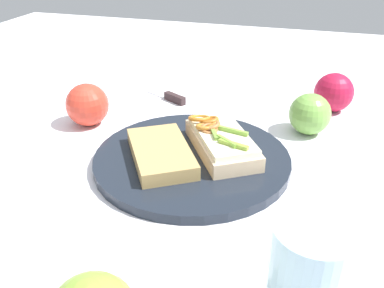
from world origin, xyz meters
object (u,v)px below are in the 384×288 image
Objects in this scene: apple_2 at (310,114)px; bread_slice_side at (161,153)px; plate at (192,159)px; sandwich at (221,140)px; apple_0 at (334,92)px; knife at (171,97)px; apple_3 at (87,105)px; drinking_glass at (307,282)px.

bread_slice_side is at bearing -138.19° from apple_2.
plate is 0.05m from bread_slice_side.
sandwich is 0.19m from apple_2.
plate is at bearing -126.90° from apple_0.
bread_slice_side is (-0.04, -0.03, 0.02)m from plate.
sandwich is at bearing 155.56° from knife.
apple_3 is at bearing -152.29° from bread_slice_side.
apple_2 is at bearing 43.86° from plate.
apple_3 reaches higher than apple_2.
sandwich is 1.60× the size of knife.
knife is (-0.31, 0.51, -0.05)m from drinking_glass.
bread_slice_side is 2.00× the size of apple_2.
bread_slice_side is at bearing 134.68° from knife.
apple_0 is at bearing 113.93° from sandwich.
sandwich reaches higher than knife.
sandwich is 2.21× the size of apple_3.
apple_3 is (-0.45, -0.20, 0.00)m from apple_0.
apple_0 reaches higher than apple_2.
sandwich is 0.33m from drinking_glass.
apple_3 is (-0.41, -0.08, 0.00)m from apple_2.
knife is (0.11, 0.16, -0.03)m from apple_3.
sandwich is at bearing 91.50° from bread_slice_side.
sandwich is at bearing -11.56° from apple_3.
bread_slice_side is (-0.08, -0.06, -0.01)m from sandwich.
sandwich reaches higher than plate.
apple_0 is 0.13m from apple_2.
sandwich is at bearing 34.99° from plate.
bread_slice_side is at bearing -148.03° from plate.
drinking_glass reaches higher than knife.
bread_slice_side is 0.41m from apple_0.
bread_slice_side is at bearing -129.47° from apple_0.
drinking_glass reaches higher than apple_2.
sandwich is 2.36× the size of apple_2.
knife is at bearing 116.42° from plate.
bread_slice_side is 1.93× the size of apple_0.
apple_2 is at bearing -165.56° from knife.
sandwich is 1.46× the size of drinking_glass.
plate is at bearing 90.01° from bread_slice_side.
knife is at bearing 54.56° from apple_3.
plate is 3.90× the size of apple_3.
apple_2 is at bearing 99.85° from bread_slice_side.
sandwich is at bearing 116.74° from drinking_glass.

